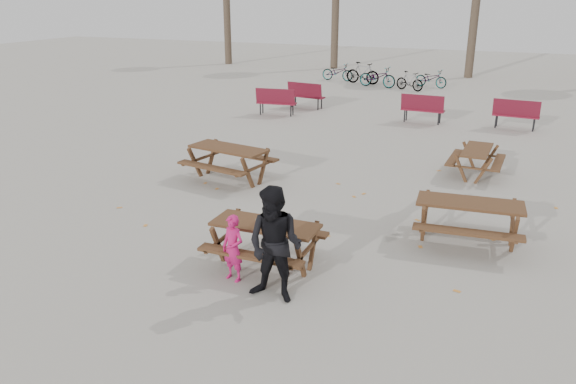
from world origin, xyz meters
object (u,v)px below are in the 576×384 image
at_px(picnic_table_north, 229,164).
at_px(picnic_table_far, 476,162).
at_px(food_tray, 276,227).
at_px(picnic_table_east, 468,222).
at_px(child, 233,248).
at_px(adult, 275,245).
at_px(soda_bottle, 258,224).
at_px(main_picnic_table, 265,234).

xyz_separation_m(picnic_table_north, picnic_table_far, (5.61, 2.73, -0.08)).
bearing_deg(picnic_table_north, picnic_table_far, 36.26).
relative_size(food_tray, picnic_table_east, 0.10).
bearing_deg(picnic_table_far, child, 159.39).
bearing_deg(picnic_table_far, adult, 166.10).
distance_m(food_tray, picnic_table_north, 4.98).
xyz_separation_m(soda_bottle, adult, (0.63, -0.74, 0.05)).
bearing_deg(child, soda_bottle, 75.89).
height_order(child, picnic_table_north, child).
height_order(adult, picnic_table_north, adult).
bearing_deg(food_tray, child, -133.44).
height_order(food_tray, picnic_table_east, picnic_table_east).
distance_m(food_tray, soda_bottle, 0.31).
xyz_separation_m(main_picnic_table, picnic_table_east, (3.08, 2.25, -0.18)).
xyz_separation_m(child, picnic_table_far, (3.13, 7.24, -0.21)).
bearing_deg(main_picnic_table, adult, -58.12).
height_order(food_tray, child, child).
bearing_deg(picnic_table_far, main_picnic_table, 159.31).
xyz_separation_m(food_tray, adult, (0.35, -0.86, 0.11)).
distance_m(soda_bottle, picnic_table_far, 7.41).
xyz_separation_m(child, adult, (0.87, -0.31, 0.34)).
height_order(soda_bottle, picnic_table_far, soda_bottle).
distance_m(soda_bottle, picnic_table_east, 4.00).
relative_size(food_tray, soda_bottle, 1.06).
bearing_deg(picnic_table_far, food_tray, 161.46).
bearing_deg(picnic_table_east, food_tray, -144.81).
relative_size(soda_bottle, child, 0.15).
distance_m(soda_bottle, picnic_table_north, 4.91).
bearing_deg(adult, soda_bottle, 132.58).
relative_size(soda_bottle, adult, 0.09).
bearing_deg(adult, picnic_table_east, 54.39).
height_order(soda_bottle, picnic_table_north, soda_bottle).
distance_m(adult, picnic_table_east, 4.09).
bearing_deg(child, adult, -5.22).
xyz_separation_m(main_picnic_table, soda_bottle, (-0.04, -0.22, 0.26)).
bearing_deg(food_tray, soda_bottle, -158.62).
bearing_deg(adult, picnic_table_far, 75.40).
xyz_separation_m(adult, picnic_table_east, (2.48, 3.21, -0.49)).
height_order(child, picnic_table_far, child).
distance_m(adult, picnic_table_far, 7.89).
xyz_separation_m(picnic_table_east, picnic_table_north, (-5.83, 1.60, 0.01)).
height_order(food_tray, picnic_table_north, picnic_table_north).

